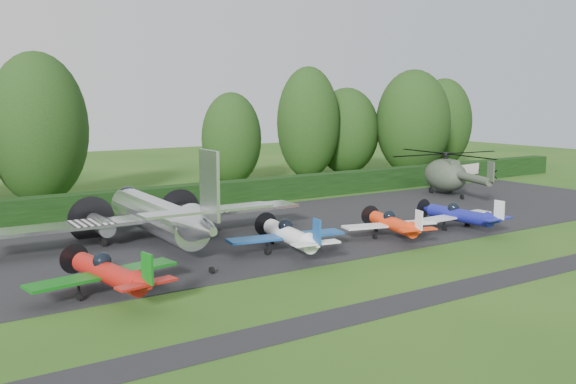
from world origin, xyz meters
TOP-DOWN VIEW (x-y plane):
  - ground at (0.00, 0.00)m, footprint 160.00×160.00m
  - apron at (0.00, 10.00)m, footprint 70.00×18.00m
  - taxiway_verge at (0.00, -6.00)m, footprint 70.00×2.00m
  - hedgerow at (0.00, 21.00)m, footprint 90.00×1.60m
  - transport_plane at (-7.50, 10.42)m, footprint 20.65×15.83m
  - light_plane_red at (-13.30, 2.04)m, footprint 7.06×7.43m
  - light_plane_white at (-2.06, 4.15)m, footprint 7.07×7.44m
  - light_plane_orange at (5.63, 3.82)m, footprint 6.31×6.64m
  - light_plane_blue at (11.37, 3.45)m, footprint 6.48×6.82m
  - helicopter at (22.54, 15.08)m, footprint 12.09×14.16m
  - sign_board at (30.40, 19.14)m, footprint 3.59×0.13m
  - tree_0 at (9.19, 31.89)m, footprint 6.10×6.10m
  - tree_1 at (24.74, 32.67)m, footprint 7.58×7.58m
  - tree_2 at (30.62, 27.84)m, footprint 8.46×8.46m
  - tree_4 at (40.39, 32.35)m, footprint 7.27×7.27m
  - tree_8 at (-9.92, 30.32)m, footprint 8.18×8.18m
  - tree_9 at (18.93, 32.13)m, footprint 6.90×6.90m

SIDE VIEW (x-z plane):
  - ground at x=0.00m, z-range 0.00..0.00m
  - hedgerow at x=0.00m, z-range -1.00..1.00m
  - taxiway_verge at x=0.00m, z-range 0.00..0.00m
  - apron at x=0.00m, z-range 0.00..0.01m
  - light_plane_orange at x=5.63m, z-range -0.20..2.22m
  - light_plane_blue at x=11.37m, z-range -0.21..2.28m
  - light_plane_red at x=-13.30m, z-range -0.23..2.49m
  - light_plane_white at x=-2.06m, z-range -0.23..2.49m
  - sign_board at x=30.40m, z-range 0.36..2.37m
  - transport_plane at x=-7.50m, z-range -1.46..5.15m
  - helicopter at x=22.54m, z-range 0.14..4.04m
  - tree_0 at x=9.19m, z-range -0.01..9.44m
  - tree_1 at x=24.74m, z-range -0.01..10.01m
  - tree_4 at x=40.39m, z-range -0.01..11.30m
  - tree_2 at x=30.62m, z-range -0.01..12.05m
  - tree_9 at x=18.93m, z-range -0.01..12.26m
  - tree_8 at x=-9.92m, z-range -0.01..12.73m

